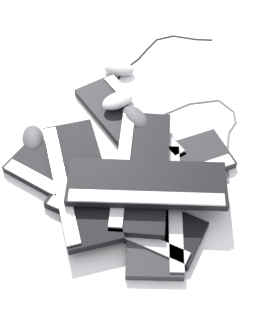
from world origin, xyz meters
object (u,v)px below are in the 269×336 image
at_px(keyboard_3, 156,206).
at_px(mouse_2, 118,101).
at_px(keyboard_2, 125,215).
at_px(mouse_3, 135,118).
at_px(keyboard_5, 79,180).
at_px(keyboard_4, 161,169).
at_px(mouse_0, 33,138).
at_px(keyboard_1, 76,184).
at_px(keyboard_7, 147,185).
at_px(keyboard_6, 141,170).
at_px(mouse_1, 119,69).
at_px(keyboard_0, 128,122).

height_order(keyboard_3, mouse_2, mouse_2).
xyz_separation_m(keyboard_2, mouse_3, (0.33, -0.09, 0.04)).
bearing_deg(keyboard_3, keyboard_5, 61.43).
height_order(keyboard_4, mouse_2, mouse_2).
relative_size(keyboard_5, mouse_3, 4.08).
bearing_deg(mouse_0, keyboard_1, -152.59).
xyz_separation_m(keyboard_7, mouse_2, (0.37, 0.02, -0.02)).
xyz_separation_m(keyboard_6, mouse_2, (0.29, 0.02, 0.01)).
bearing_deg(mouse_0, keyboard_5, -151.48).
xyz_separation_m(keyboard_1, mouse_1, (0.48, -0.21, 0.01)).
height_order(keyboard_5, mouse_1, keyboard_5).
relative_size(keyboard_4, keyboard_6, 0.99).
bearing_deg(keyboard_6, keyboard_4, -79.67).
relative_size(keyboard_4, keyboard_7, 0.99).
relative_size(keyboard_7, mouse_2, 4.21).
height_order(keyboard_4, keyboard_6, keyboard_6).
bearing_deg(keyboard_4, keyboard_0, 15.47).
bearing_deg(keyboard_7, keyboard_6, -0.36).
bearing_deg(keyboard_3, mouse_1, -0.22).
height_order(keyboard_6, mouse_2, mouse_2).
relative_size(keyboard_3, mouse_0, 4.20).
distance_m(keyboard_6, mouse_3, 0.21).
height_order(keyboard_3, mouse_1, mouse_1).
height_order(keyboard_5, keyboard_6, same).
height_order(keyboard_3, keyboard_7, keyboard_7).
bearing_deg(mouse_3, keyboard_1, -66.19).
height_order(keyboard_0, keyboard_5, keyboard_5).
bearing_deg(keyboard_1, keyboard_0, -42.40).
distance_m(keyboard_7, mouse_2, 0.37).
bearing_deg(mouse_2, mouse_0, 175.37).
bearing_deg(keyboard_2, keyboard_4, -43.99).
bearing_deg(keyboard_4, keyboard_2, 136.01).
xyz_separation_m(keyboard_0, mouse_0, (-0.02, 0.31, 0.01)).
distance_m(keyboard_2, keyboard_3, 0.09).
relative_size(keyboard_7, mouse_1, 4.21).
xyz_separation_m(mouse_0, mouse_2, (0.08, -0.29, 0.03)).
relative_size(keyboard_5, mouse_1, 4.08).
xyz_separation_m(keyboard_0, keyboard_6, (-0.22, 0.00, 0.03)).
bearing_deg(keyboard_4, keyboard_5, 93.72).
distance_m(keyboard_6, mouse_1, 0.48).
relative_size(keyboard_1, keyboard_5, 0.94).
bearing_deg(mouse_1, keyboard_6, -68.79).
bearing_deg(mouse_2, keyboard_4, -95.14).
bearing_deg(keyboard_2, keyboard_1, 42.11).
bearing_deg(mouse_1, keyboard_7, -68.49).
height_order(keyboard_5, keyboard_7, keyboard_7).
height_order(keyboard_0, keyboard_7, keyboard_7).
height_order(keyboard_2, keyboard_7, keyboard_7).
distance_m(keyboard_2, mouse_0, 0.41).
xyz_separation_m(keyboard_0, keyboard_1, (-0.22, 0.20, 0.00)).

